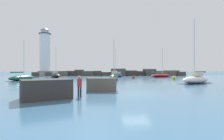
# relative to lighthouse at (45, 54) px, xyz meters

# --- Properties ---
(ground_plane) EXTENTS (600.00, 600.00, 0.00)m
(ground_plane) POSITION_rel_lighthouse_xyz_m (22.44, -48.37, -7.68)
(ground_plane) COLOR #3D6B8E
(open_sea_beyond) EXTENTS (400.00, 116.00, 0.01)m
(open_sea_beyond) POSITION_rel_lighthouse_xyz_m (22.44, 60.02, -7.68)
(open_sea_beyond) COLOR #2D5B7F
(open_sea_beyond) RESTS_ON ground
(breakwater_jetty) EXTENTS (55.83, 6.52, 2.60)m
(breakwater_jetty) POSITION_rel_lighthouse_xyz_m (24.81, 0.03, -6.73)
(breakwater_jetty) COLOR #423D38
(breakwater_jetty) RESTS_ON ground
(lighthouse) EXTENTS (4.86, 4.86, 17.27)m
(lighthouse) POSITION_rel_lighthouse_xyz_m (0.00, 0.00, 0.00)
(lighthouse) COLOR gray
(lighthouse) RESTS_ON ground
(foreground_rocks) EXTENTS (19.15, 7.62, 1.48)m
(foreground_rocks) POSITION_rel_lighthouse_xyz_m (18.62, -49.47, -6.96)
(foreground_rocks) COLOR brown
(foreground_rocks) RESTS_ON ground
(sailboat_moored_0) EXTENTS (4.59, 5.97, 8.77)m
(sailboat_moored_0) POSITION_rel_lighthouse_xyz_m (7.06, -14.20, -7.02)
(sailboat_moored_0) COLOR black
(sailboat_moored_0) RESTS_ON ground
(sailboat_moored_1) EXTENTS (2.89, 5.91, 8.72)m
(sailboat_moored_1) POSITION_rel_lighthouse_xyz_m (22.45, -26.46, -6.95)
(sailboat_moored_1) COLOR #195138
(sailboat_moored_1) RESTS_ON ground
(sailboat_moored_2) EXTENTS (5.80, 7.13, 8.25)m
(sailboat_moored_2) POSITION_rel_lighthouse_xyz_m (24.48, -12.43, -7.12)
(sailboat_moored_2) COLOR navy
(sailboat_moored_2) RESTS_ON ground
(sailboat_moored_3) EXTENTS (6.98, 5.35, 10.39)m
(sailboat_moored_3) POSITION_rel_lighthouse_xyz_m (34.74, -37.16, -6.98)
(sailboat_moored_3) COLOR white
(sailboat_moored_3) RESTS_ON ground
(sailboat_moored_4) EXTENTS (7.65, 4.71, 8.67)m
(sailboat_moored_4) POSITION_rel_lighthouse_xyz_m (37.61, -13.76, -7.18)
(sailboat_moored_4) COLOR maroon
(sailboat_moored_4) RESTS_ON ground
(sailboat_moored_5) EXTENTS (3.81, 7.09, 8.35)m
(sailboat_moored_5) POSITION_rel_lighthouse_xyz_m (3.45, -27.10, -7.12)
(sailboat_moored_5) COLOR #195138
(sailboat_moored_5) RESTS_ON ground
(mooring_buoy_orange_near) EXTENTS (0.79, 0.79, 0.99)m
(mooring_buoy_orange_near) POSITION_rel_lighthouse_xyz_m (36.24, -25.69, -7.28)
(mooring_buoy_orange_near) COLOR yellow
(mooring_buoy_orange_near) RESTS_ON ground
(mooring_buoy_far_side) EXTENTS (0.68, 0.68, 0.88)m
(mooring_buoy_far_side) POSITION_rel_lighthouse_xyz_m (27.86, -20.73, -7.34)
(mooring_buoy_far_side) COLOR red
(mooring_buoy_far_side) RESTS_ON ground
(person_on_rocks) EXTENTS (0.36, 0.23, 1.73)m
(person_on_rocks) POSITION_rel_lighthouse_xyz_m (17.44, -49.64, -6.71)
(person_on_rocks) COLOR #282833
(person_on_rocks) RESTS_ON ground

